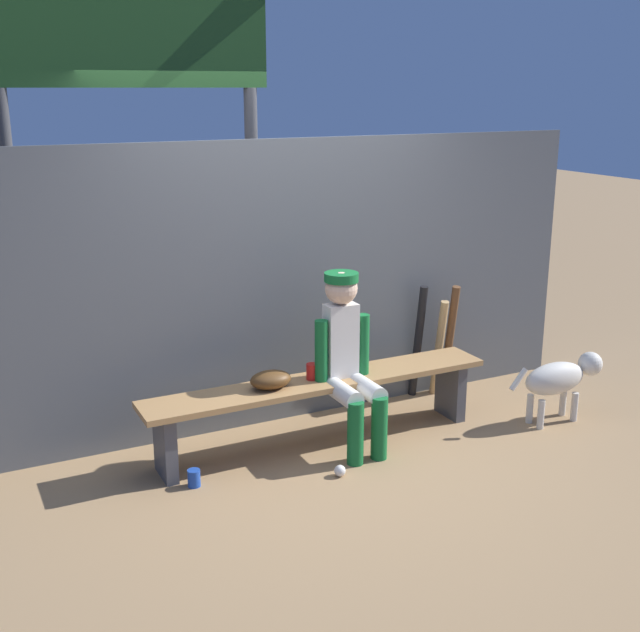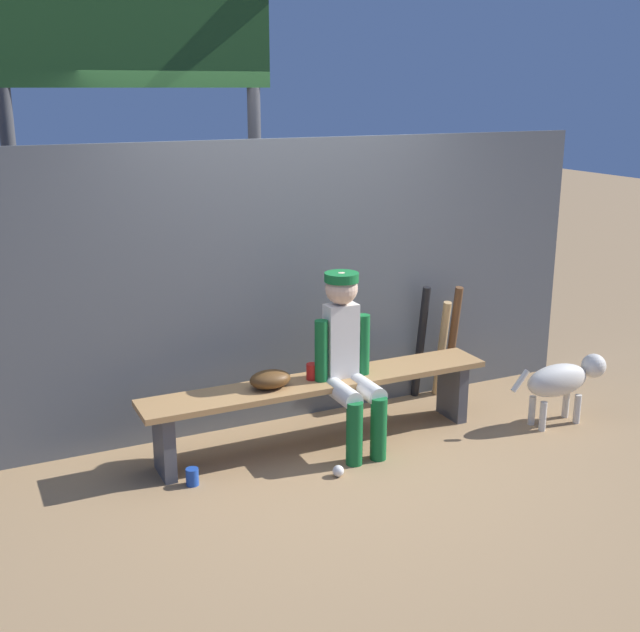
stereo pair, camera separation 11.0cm
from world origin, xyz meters
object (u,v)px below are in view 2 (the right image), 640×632
Objects in this scene: baseball at (338,471)px; cup_on_bench at (312,372)px; cup_on_ground at (192,477)px; scoreboard at (146,91)px; player_seated at (348,355)px; dugout_bench at (320,394)px; dog at (563,380)px; bat_wood_dark at (453,340)px; baseball_glove at (270,379)px; bat_wood_tan at (442,349)px; bat_aluminum_black at (421,342)px.

cup_on_bench is at bearing 83.58° from baseball.
cup_on_ground is 0.03× the size of scoreboard.
dugout_bench is at bearing 144.87° from player_seated.
player_seated is 0.36× the size of scoreboard.
dog reaches higher than baseball.
scoreboard is (-0.68, 1.73, 2.32)m from baseball.
cup_on_bench is at bearing -165.17° from bat_wood_dark.
baseball_glove is at bearing -174.78° from cup_on_bench.
baseball_glove is 1.77m from bat_wood_dark.
bat_wood_tan reaches higher than baseball.
baseball_glove is 1.65m from bat_wood_tan.
bat_wood_dark is (1.35, 0.40, 0.08)m from dugout_bench.
dog is (1.81, -0.46, -0.19)m from cup_on_bench.
baseball is 2.98m from scoreboard.
cup_on_bench reaches higher than dugout_bench.
cup_on_ground is at bearing -165.90° from cup_on_bench.
bat_wood_dark is 2.99m from scoreboard.
dugout_bench is 2.70× the size of bat_aluminum_black.
baseball_glove is 0.33× the size of dog.
player_seated reaches higher than dugout_bench.
bat_aluminum_black reaches higher than baseball_glove.
baseball is at bearing -68.60° from scoreboard.
dugout_bench is 33.57× the size of baseball.
dugout_bench is at bearing 0.00° from baseball_glove.
cup_on_bench is at bearing -165.05° from bat_wood_tan.
scoreboard reaches higher than baseball.
baseball_glove is 1.52m from bat_aluminum_black.
player_seated is 10.96× the size of cup_on_ground.
bat_wood_dark is (1.72, 0.40, -0.08)m from baseball_glove.
dog is (1.60, -0.32, -0.32)m from player_seated.
dog is (2.54, -1.67, -2.03)m from scoreboard.
player_seated reaches higher than bat_aluminum_black.
player_seated is 1.33× the size of bat_wood_dark.
dugout_bench is 2.47m from scoreboard.
scoreboard is (0.19, 1.45, 2.31)m from cup_on_ground.
bat_wood_dark reaches higher than baseball_glove.
cup_on_ground is (-2.33, -0.60, -0.40)m from bat_wood_dark.
cup_on_ground is at bearing 161.84° from baseball.
bat_wood_tan is 0.96m from dog.
bat_wood_dark is at bearing 14.54° from cup_on_ground.
bat_wood_tan is (1.24, 0.37, 0.04)m from dugout_bench.
baseball_glove reaches higher than dog.
bat_aluminum_black is at bearing 17.45° from cup_on_ground.
bat_wood_tan is (0.15, -0.07, -0.05)m from bat_aluminum_black.
dugout_bench is at bearing -163.28° from bat_wood_tan.
baseball is 1.89m from dog.
cup_on_ground is at bearing -165.41° from bat_wood_tan.
player_seated is at bearing -55.16° from scoreboard.
cup_on_bench is at bearing 5.22° from baseball_glove.
baseball_glove is 2.55× the size of cup_on_ground.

